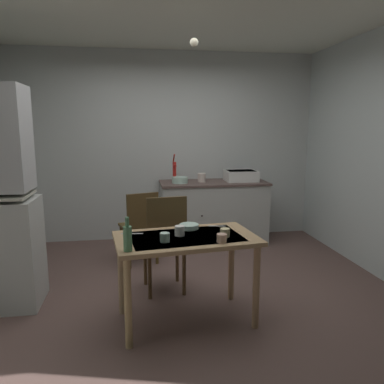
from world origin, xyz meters
The scene contains 20 objects.
ground_plane centered at (0.00, 0.00, 0.00)m, with size 5.32×5.32×0.00m, color brown.
wall_back centered at (0.00, 1.94, 1.34)m, with size 4.42×0.10×2.68m, color silver.
ceiling_slab centered at (0.00, 0.00, 2.73)m, with size 4.42×3.89×0.10m, color silver.
counter_cabinet centered at (0.64, 1.57, 0.44)m, with size 1.49×0.64×0.87m.
sink_basin centered at (1.03, 1.57, 0.95)m, with size 0.44×0.34×0.15m.
hand_pump centered at (0.09, 1.62, 1.04)m, with size 0.05×0.27×0.39m.
mixing_bowl_counter centered at (0.15, 1.52, 0.91)m, with size 0.22×0.22×0.08m, color #ADD1C1.
stoneware_crock centered at (0.47, 1.57, 0.93)m, with size 0.11×0.11×0.12m, color beige.
dining_table centered at (-0.05, -0.54, 0.64)m, with size 1.23×0.80×0.74m.
chair_far_side centered at (-0.17, 0.01, 0.52)m, with size 0.44×0.44×0.99m.
chair_by_counter centered at (-0.40, 0.87, 0.48)m, with size 0.50×0.50×0.88m.
serving_bowl_wide centered at (0.01, -0.31, 0.76)m, with size 0.17×0.17×0.04m, color #ADD1C1.
teacup_cream centered at (-0.09, -0.51, 0.79)m, with size 0.08×0.08×0.08m, color white.
mug_dark centered at (0.27, -0.60, 0.78)m, with size 0.08×0.08×0.07m, color beige.
mug_tall centered at (0.21, -0.74, 0.78)m, with size 0.08×0.08×0.07m, color tan.
teacup_mint centered at (-0.23, -0.66, 0.78)m, with size 0.08×0.08×0.07m, color #ADD1C1.
glass_bottle centered at (-0.51, -0.83, 0.84)m, with size 0.06×0.06×0.25m.
table_knife centered at (-0.49, -0.40, 0.75)m, with size 0.19×0.02×0.01m, color silver.
teaspoon_near_bowl centered at (0.27, -0.28, 0.75)m, with size 0.15×0.02×0.01m, color beige.
pendant_bulb centered at (0.13, 0.15, 2.41)m, with size 0.08×0.08×0.08m, color #F9EFCC.
Camera 1 is at (-0.45, -3.45, 1.64)m, focal length 34.68 mm.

